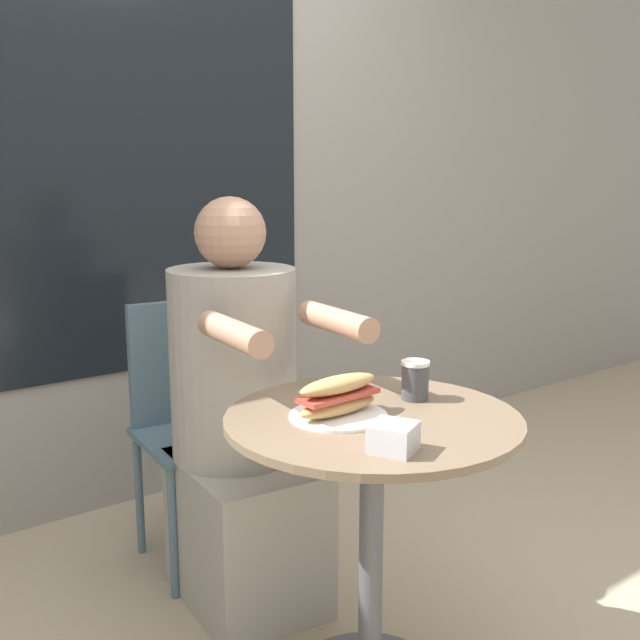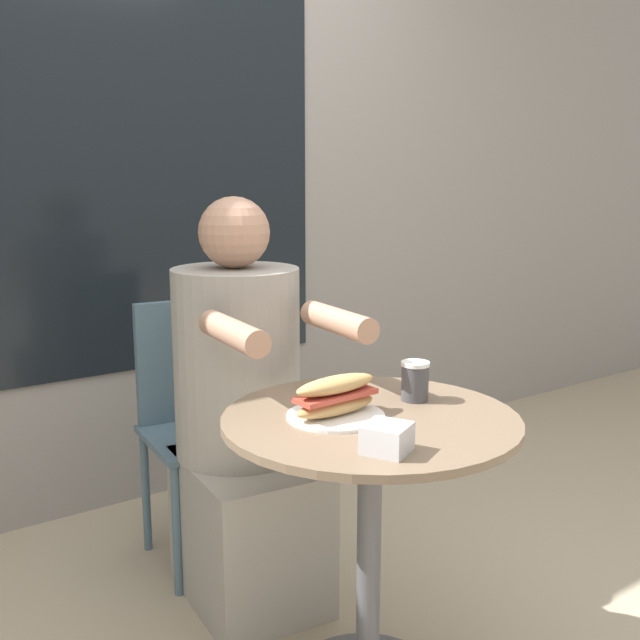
{
  "view_description": "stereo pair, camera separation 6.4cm",
  "coord_description": "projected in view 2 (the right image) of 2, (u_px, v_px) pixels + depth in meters",
  "views": [
    {
      "loc": [
        -1.14,
        -1.28,
        1.29
      ],
      "look_at": [
        0.0,
        0.21,
        0.92
      ],
      "focal_mm": 42.0,
      "sensor_mm": 36.0,
      "label": 1
    },
    {
      "loc": [
        -1.09,
        -1.32,
        1.29
      ],
      "look_at": [
        0.0,
        0.21,
        0.92
      ],
      "focal_mm": 42.0,
      "sensor_mm": 36.0,
      "label": 2
    }
  ],
  "objects": [
    {
      "name": "sandwich_on_plate",
      "position": [
        336.0,
        400.0,
        1.76
      ],
      "size": [
        0.23,
        0.23,
        0.1
      ],
      "rotation": [
        0.0,
        0.0,
        0.05
      ],
      "color": "white",
      "rests_on": "cafe_table"
    },
    {
      "name": "drink_cup",
      "position": [
        415.0,
        381.0,
        1.9
      ],
      "size": [
        0.07,
        0.07,
        0.1
      ],
      "color": "#424247",
      "rests_on": "cafe_table"
    },
    {
      "name": "storefront_wall",
      "position": [
        129.0,
        144.0,
        2.82
      ],
      "size": [
        8.0,
        0.09,
        2.8
      ],
      "color": "gray",
      "rests_on": "ground_plane"
    },
    {
      "name": "napkin_box",
      "position": [
        387.0,
        438.0,
        1.55
      ],
      "size": [
        0.12,
        0.12,
        0.06
      ],
      "rotation": [
        0.0,
        0.0,
        0.46
      ],
      "color": "silver",
      "rests_on": "cafe_table"
    },
    {
      "name": "diner_chair",
      "position": [
        196.0,
        405.0,
        2.54
      ],
      "size": [
        0.42,
        0.42,
        0.87
      ],
      "rotation": [
        0.0,
        0.0,
        3.03
      ],
      "color": "slate",
      "rests_on": "ground_plane"
    },
    {
      "name": "cafe_table",
      "position": [
        370.0,
        492.0,
        1.82
      ],
      "size": [
        0.72,
        0.72,
        0.72
      ],
      "color": "brown",
      "rests_on": "ground_plane"
    },
    {
      "name": "seated_diner",
      "position": [
        243.0,
        432.0,
        2.25
      ],
      "size": [
        0.43,
        0.7,
        1.23
      ],
      "rotation": [
        0.0,
        0.0,
        3.03
      ],
      "color": "gray",
      "rests_on": "ground_plane"
    }
  ]
}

